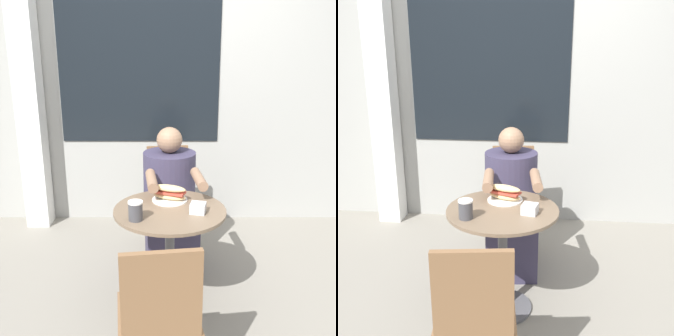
% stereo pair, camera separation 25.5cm
% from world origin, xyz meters
% --- Properties ---
extents(ground_plane, '(8.00, 8.00, 0.00)m').
position_xyz_m(ground_plane, '(0.00, 0.00, 0.00)').
color(ground_plane, gray).
extents(storefront_wall, '(8.00, 0.09, 2.80)m').
position_xyz_m(storefront_wall, '(-0.00, 1.51, 1.40)').
color(storefront_wall, '#9E9E99').
rests_on(storefront_wall, ground_plane).
extents(lattice_pillar, '(0.21, 0.21, 2.40)m').
position_xyz_m(lattice_pillar, '(-1.27, 1.34, 1.20)').
color(lattice_pillar, silver).
rests_on(lattice_pillar, ground_plane).
extents(cafe_table, '(0.69, 0.69, 0.71)m').
position_xyz_m(cafe_table, '(0.00, 0.00, 0.52)').
color(cafe_table, brown).
rests_on(cafe_table, ground_plane).
extents(diner_chair, '(0.42, 0.42, 0.87)m').
position_xyz_m(diner_chair, '(-0.01, 0.91, 0.52)').
color(diner_chair, brown).
rests_on(diner_chair, ground_plane).
extents(seated_diner, '(0.45, 0.73, 1.11)m').
position_xyz_m(seated_diner, '(0.01, 0.55, 0.47)').
color(seated_diner, '#38334C').
rests_on(seated_diner, ground_plane).
extents(empty_chair_across, '(0.43, 0.43, 0.87)m').
position_xyz_m(empty_chair_across, '(-0.05, -0.73, 0.52)').
color(empty_chair_across, brown).
rests_on(empty_chair_across, ground_plane).
extents(sandwich_on_plate, '(0.23, 0.23, 0.10)m').
position_xyz_m(sandwich_on_plate, '(0.00, 0.14, 0.76)').
color(sandwich_on_plate, white).
rests_on(sandwich_on_plate, cafe_table).
extents(drink_cup, '(0.09, 0.09, 0.11)m').
position_xyz_m(drink_cup, '(-0.20, -0.16, 0.77)').
color(drink_cup, '#424247').
rests_on(drink_cup, cafe_table).
extents(napkin_box, '(0.11, 0.11, 0.06)m').
position_xyz_m(napkin_box, '(0.17, -0.05, 0.74)').
color(napkin_box, silver).
rests_on(napkin_box, cafe_table).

